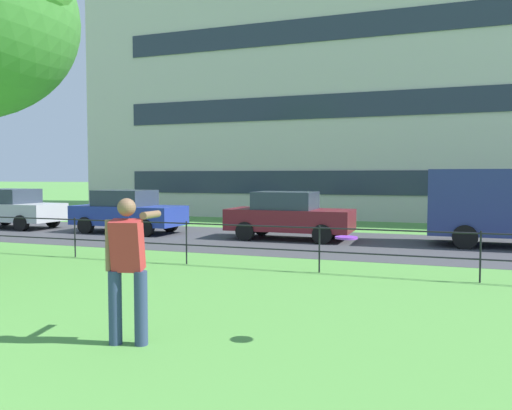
{
  "coord_description": "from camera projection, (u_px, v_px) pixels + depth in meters",
  "views": [
    {
      "loc": [
        5.35,
        -0.27,
        2.04
      ],
      "look_at": [
        2.63,
        7.56,
        1.57
      ],
      "focal_mm": 35.54,
      "sensor_mm": 36.0,
      "label": 1
    }
  ],
  "objects": [
    {
      "name": "frisbee",
      "position": [
        346.0,
        238.0,
        6.07
      ],
      "size": [
        0.33,
        0.33,
        0.03
      ],
      "color": "purple"
    },
    {
      "name": "car_blue_far_left",
      "position": [
        128.0,
        211.0,
        18.24
      ],
      "size": [
        4.05,
        1.91,
        1.54
      ],
      "color": "#233899",
      "rests_on": "ground"
    },
    {
      "name": "car_maroon_far_right",
      "position": [
        289.0,
        215.0,
        16.34
      ],
      "size": [
        4.02,
        1.85,
        1.54
      ],
      "color": "maroon",
      "rests_on": "ground"
    },
    {
      "name": "apartment_building_background",
      "position": [
        448.0,
        83.0,
        27.88
      ],
      "size": [
        37.18,
        14.24,
        14.38
      ],
      "color": "beige",
      "rests_on": "ground"
    },
    {
      "name": "car_silver_right",
      "position": [
        12.0,
        208.0,
        19.95
      ],
      "size": [
        4.03,
        1.88,
        1.54
      ],
      "color": "#B7BABF",
      "rests_on": "ground"
    },
    {
      "name": "person_thrower",
      "position": [
        128.0,
        266.0,
        6.1
      ],
      "size": [
        0.5,
        0.86,
        1.78
      ],
      "color": "navy",
      "rests_on": "ground"
    },
    {
      "name": "street_strip",
      "position": [
        255.0,
        240.0,
        16.27
      ],
      "size": [
        80.0,
        6.29,
        0.01
      ],
      "primitive_type": "cube",
      "color": "#424247",
      "rests_on": "ground"
    },
    {
      "name": "park_fence",
      "position": [
        186.0,
        236.0,
        11.71
      ],
      "size": [
        31.31,
        0.04,
        1.0
      ],
      "color": "black",
      "rests_on": "ground"
    }
  ]
}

